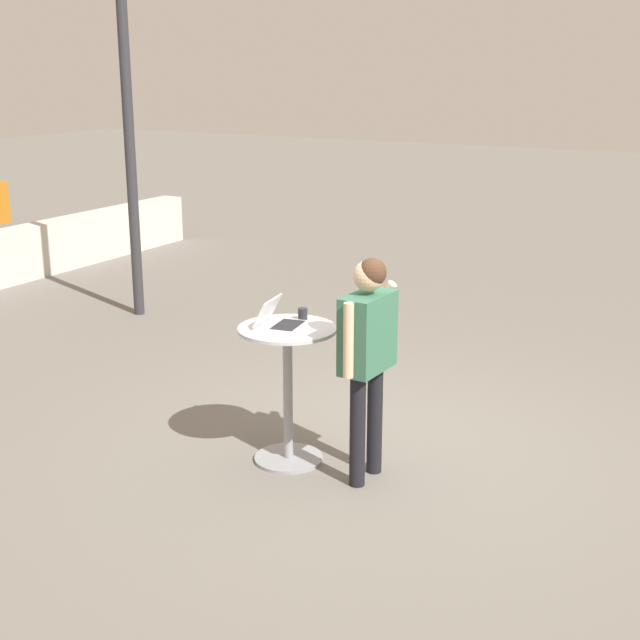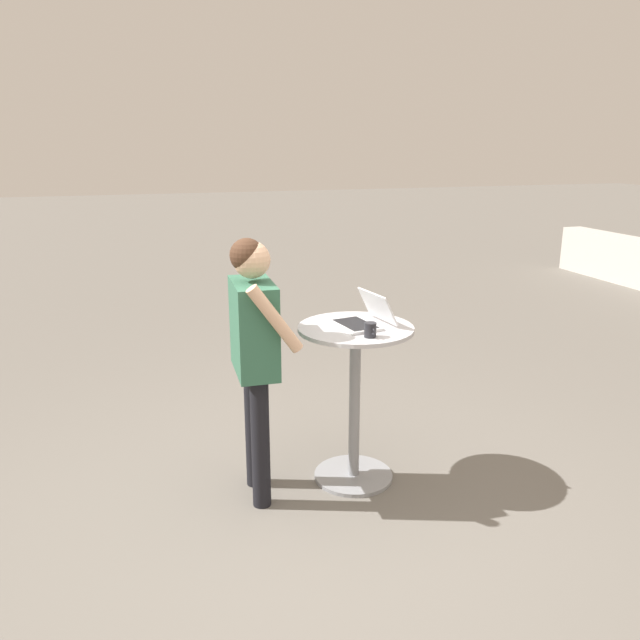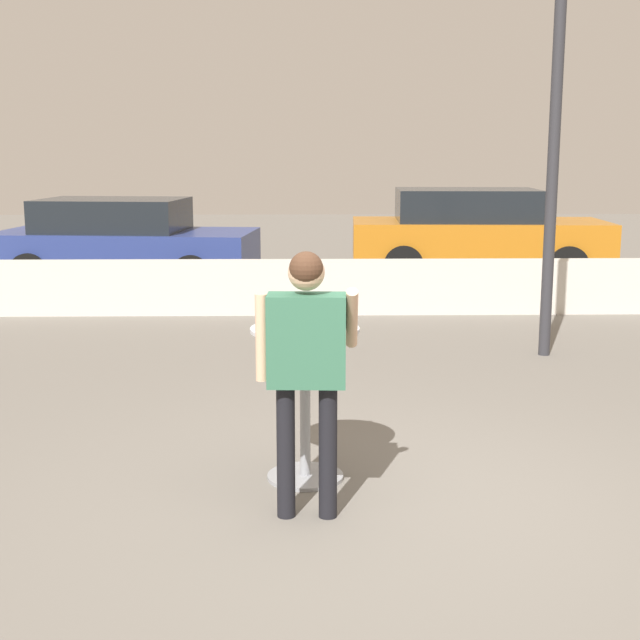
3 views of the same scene
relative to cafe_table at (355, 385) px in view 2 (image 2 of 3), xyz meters
The scene contains 5 objects.
ground_plane 0.93m from the cafe_table, 47.01° to the right, with size 50.00×50.00×0.00m, color slate.
cafe_table is the anchor object (origin of this frame).
laptop 0.44m from the cafe_table, 99.60° to the left, with size 0.37×0.36×0.20m.
coffee_mug 0.49m from the cafe_table, ahead, with size 0.10×0.07×0.09m.
standing_person 0.74m from the cafe_table, 89.42° to the right, with size 0.60×0.34×1.60m.
Camera 2 is at (2.95, -0.82, 2.11)m, focal length 35.00 mm.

